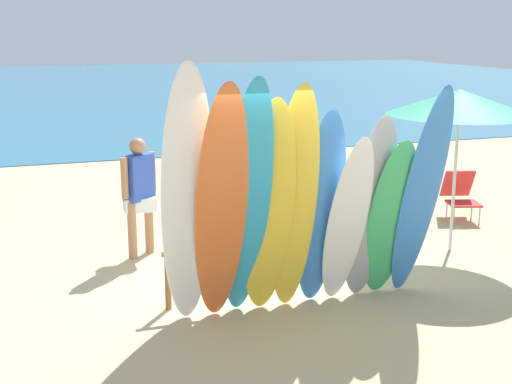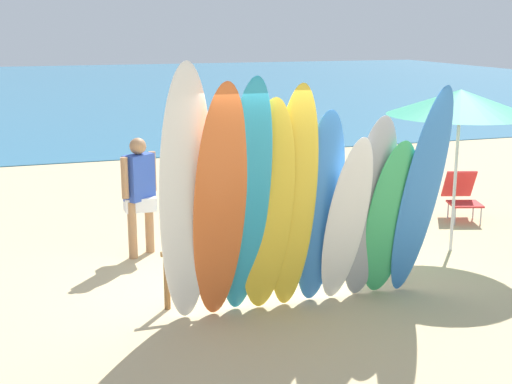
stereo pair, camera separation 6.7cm
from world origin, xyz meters
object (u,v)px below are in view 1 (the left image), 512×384
at_px(surfboard_grey_7, 370,210).
at_px(beach_umbrella, 460,102).
at_px(surfboard_orange_1, 221,207).
at_px(beach_chair_blue, 460,193).
at_px(beach_chair_red, 353,192).
at_px(surfboard_white_0, 187,199).
at_px(surfboard_blue_5, 321,210).
at_px(beachgoer_midbeach, 139,189).
at_px(distant_boat, 269,113).
at_px(beachgoer_strolling, 249,131).
at_px(surfboard_teal_2, 247,202).
at_px(surfboard_rack, 290,251).
at_px(surfboard_blue_9, 421,195).
at_px(surfboard_yellow_4, 294,201).
at_px(surfboard_green_8, 390,220).
at_px(surfboard_white_6, 347,222).
at_px(surfboard_yellow_3, 268,210).

relative_size(surfboard_grey_7, beach_umbrella, 0.99).
distance_m(surfboard_orange_1, beach_chair_blue, 5.79).
height_order(beach_chair_red, beach_umbrella, beach_umbrella).
xyz_separation_m(surfboard_white_0, surfboard_blue_5, (1.51, 0.08, -0.26)).
distance_m(beachgoer_midbeach, distant_boat, 15.27).
bearing_deg(surfboard_white_0, beachgoer_strolling, 73.13).
distance_m(surfboard_orange_1, surfboard_teal_2, 0.28).
xyz_separation_m(surfboard_rack, surfboard_blue_9, (1.31, -0.67, 0.73)).
bearing_deg(surfboard_blue_5, surfboard_yellow_4, -168.28).
xyz_separation_m(surfboard_yellow_4, beach_chair_red, (2.41, 3.44, -0.87)).
xyz_separation_m(surfboard_white_0, beachgoer_midbeach, (-0.08, 2.58, -0.46)).
bearing_deg(surfboard_yellow_4, surfboard_green_8, 5.01).
xyz_separation_m(surfboard_orange_1, beachgoer_midbeach, (-0.41, 2.67, -0.37)).
height_order(surfboard_rack, surfboard_orange_1, surfboard_orange_1).
bearing_deg(beachgoer_strolling, surfboard_white_6, -129.30).
xyz_separation_m(beachgoer_strolling, beach_umbrella, (1.13, -5.82, 1.15)).
bearing_deg(distant_boat, surfboard_yellow_3, -109.57).
bearing_deg(surfboard_grey_7, surfboard_blue_9, -16.38).
bearing_deg(surfboard_teal_2, surfboard_white_6, 4.53).
bearing_deg(distant_boat, surfboard_blue_9, -103.71).
relative_size(beachgoer_strolling, beach_umbrella, 0.72).
height_order(surfboard_yellow_3, surfboard_grey_7, surfboard_yellow_3).
distance_m(surfboard_orange_1, beachgoer_midbeach, 2.72).
xyz_separation_m(surfboard_white_0, surfboard_teal_2, (0.62, -0.06, -0.07)).
height_order(surfboard_orange_1, distant_boat, surfboard_orange_1).
xyz_separation_m(surfboard_orange_1, surfboard_grey_7, (1.78, 0.15, -0.21)).
relative_size(beachgoer_midbeach, beach_umbrella, 0.72).
height_order(surfboard_rack, surfboard_white_6, surfboard_white_6).
bearing_deg(surfboard_white_6, beach_chair_blue, 35.40).
bearing_deg(beachgoer_midbeach, surfboard_yellow_4, 79.84).
relative_size(surfboard_white_6, surfboard_green_8, 1.04).
height_order(surfboard_white_0, surfboard_blue_9, surfboard_white_0).
bearing_deg(surfboard_orange_1, beachgoer_strolling, 72.25).
bearing_deg(surfboard_white_0, surfboard_yellow_4, 6.75).
distance_m(surfboard_grey_7, surfboard_green_8, 0.28).
height_order(surfboard_white_0, surfboard_grey_7, surfboard_white_0).
bearing_deg(surfboard_white_0, surfboard_green_8, 6.90).
xyz_separation_m(surfboard_white_0, surfboard_orange_1, (0.33, -0.08, -0.09)).
distance_m(surfboard_rack, surfboard_teal_2, 1.26).
relative_size(surfboard_rack, surfboard_orange_1, 1.11).
xyz_separation_m(beachgoer_midbeach, distant_boat, (6.73, 13.68, -0.83)).
xyz_separation_m(surfboard_white_6, surfboard_grey_7, (0.31, 0.05, 0.10)).
xyz_separation_m(surfboard_blue_9, beach_chair_red, (0.92, 3.54, -0.84)).
bearing_deg(distant_boat, beach_chair_blue, -96.00).
bearing_deg(beachgoer_midbeach, surfboard_white_0, 55.50).
xyz_separation_m(surfboard_orange_1, surfboard_white_6, (1.47, 0.10, -0.31)).
xyz_separation_m(surfboard_grey_7, beach_chair_blue, (3.13, 2.78, -0.69)).
bearing_deg(beach_chair_blue, surfboard_white_6, -124.00).
bearing_deg(beachgoer_strolling, beach_chair_blue, -92.87).
xyz_separation_m(surfboard_teal_2, beachgoer_midbeach, (-0.70, 2.64, -0.39)).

